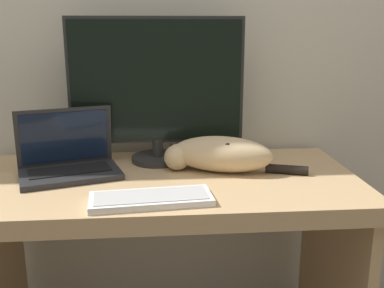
{
  "coord_description": "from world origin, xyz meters",
  "views": [
    {
      "loc": [
        -0.04,
        -1.14,
        1.25
      ],
      "look_at": [
        0.08,
        0.3,
        0.88
      ],
      "focal_mm": 42.0,
      "sensor_mm": 36.0,
      "label": 1
    }
  ],
  "objects_px": {
    "external_keyboard": "(151,199)",
    "laptop": "(69,162)",
    "monitor": "(157,89)",
    "cat": "(219,154)"
  },
  "relations": [
    {
      "from": "monitor",
      "to": "laptop",
      "type": "distance_m",
      "value": 0.41
    },
    {
      "from": "external_keyboard",
      "to": "cat",
      "type": "relative_size",
      "value": 0.74
    },
    {
      "from": "external_keyboard",
      "to": "laptop",
      "type": "bearing_deg",
      "value": 130.05
    },
    {
      "from": "monitor",
      "to": "external_keyboard",
      "type": "xyz_separation_m",
      "value": [
        -0.03,
        -0.42,
        -0.27
      ]
    },
    {
      "from": "monitor",
      "to": "cat",
      "type": "bearing_deg",
      "value": -34.79
    },
    {
      "from": "laptop",
      "to": "cat",
      "type": "bearing_deg",
      "value": -18.14
    },
    {
      "from": "laptop",
      "to": "external_keyboard",
      "type": "xyz_separation_m",
      "value": [
        0.29,
        -0.28,
        -0.04
      ]
    },
    {
      "from": "monitor",
      "to": "external_keyboard",
      "type": "height_order",
      "value": "monitor"
    },
    {
      "from": "monitor",
      "to": "cat",
      "type": "height_order",
      "value": "monitor"
    },
    {
      "from": "laptop",
      "to": "cat",
      "type": "xyz_separation_m",
      "value": [
        0.52,
        -0.01,
        0.02
      ]
    }
  ]
}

